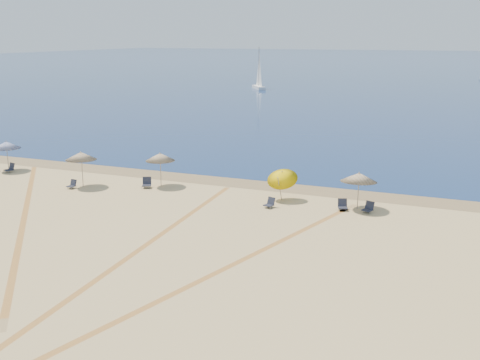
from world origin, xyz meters
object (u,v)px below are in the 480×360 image
object	(u,v)px
umbrella_0	(6,145)
sailboat_2	(259,76)
chair_3	(147,183)
umbrella_4	(359,177)
umbrella_1	(81,156)
chair_2	(72,184)
chair_6	(368,208)
chair_1	(10,168)
umbrella_3	(282,176)
chair_4	(270,203)
chair_5	(343,205)
umbrella_2	(160,157)

from	to	relation	value
umbrella_0	sailboat_2	xyz separation A→B (m)	(-4.64, 74.61, 0.45)
chair_3	umbrella_4	bearing A→B (deg)	-22.96
umbrella_1	chair_2	world-z (taller)	umbrella_1
umbrella_0	sailboat_2	distance (m)	74.75
umbrella_0	umbrella_1	distance (m)	8.86
chair_6	umbrella_4	bearing A→B (deg)	167.13
chair_1	umbrella_3	bearing A→B (deg)	16.05
umbrella_0	chair_4	xyz separation A→B (m)	(22.88, -1.88, -1.81)
umbrella_0	chair_3	world-z (taller)	umbrella_0
chair_4	sailboat_2	size ratio (longest dim) A/B	0.09
umbrella_1	umbrella_4	size ratio (longest dim) A/B	1.09
chair_1	chair_6	size ratio (longest dim) A/B	1.01
umbrella_4	chair_4	distance (m)	5.80
sailboat_2	chair_4	bearing A→B (deg)	-103.96
umbrella_0	chair_4	world-z (taller)	umbrella_0
chair_6	chair_3	bearing A→B (deg)	-159.32
umbrella_4	chair_5	distance (m)	2.01
chair_1	chair_6	world-z (taller)	chair_1
umbrella_4	chair_1	world-z (taller)	umbrella_4
umbrella_0	sailboat_2	bearing A→B (deg)	93.56
chair_6	sailboat_2	distance (m)	82.45
umbrella_1	chair_4	bearing A→B (deg)	0.16
umbrella_0	umbrella_3	world-z (taller)	umbrella_0
chair_1	chair_3	size ratio (longest dim) A/B	0.92
chair_3	chair_6	world-z (taller)	chair_3
umbrella_0	umbrella_2	xyz separation A→B (m)	(13.87, 0.24, 0.06)
umbrella_1	umbrella_3	xyz separation A→B (m)	(14.47, 1.80, -0.59)
umbrella_4	chair_6	distance (m)	1.98
umbrella_2	chair_4	distance (m)	9.45
chair_3	umbrella_2	bearing A→B (deg)	20.37
umbrella_2	chair_5	xyz separation A→B (m)	(13.43, -0.95, -1.85)
umbrella_0	chair_6	bearing A→B (deg)	-1.34
umbrella_4	chair_6	size ratio (longest dim) A/B	2.89
chair_6	sailboat_2	xyz separation A→B (m)	(-33.54, 75.28, 2.24)
chair_1	chair_4	world-z (taller)	chair_1
chair_1	umbrella_0	bearing A→B (deg)	160.05
umbrella_1	chair_1	distance (m)	8.50
umbrella_4	chair_3	xyz separation A→B (m)	(-15.01, -0.34, -1.72)
umbrella_3	chair_6	xyz separation A→B (m)	(5.78, -0.56, -1.36)
umbrella_3	chair_2	world-z (taller)	umbrella_3
umbrella_3	chair_6	bearing A→B (deg)	-5.52
chair_3	sailboat_2	bearing A→B (deg)	79.04
chair_3	chair_5	xyz separation A→B (m)	(14.18, -0.21, -0.02)
chair_1	umbrella_4	bearing A→B (deg)	15.85
chair_2	chair_5	world-z (taller)	chair_5
umbrella_0	umbrella_1	size ratio (longest dim) A/B	0.94
chair_5	chair_6	size ratio (longest dim) A/B	0.98
umbrella_2	umbrella_4	xyz separation A→B (m)	(14.26, -0.40, -0.10)
chair_4	chair_6	distance (m)	6.13
umbrella_0	chair_5	bearing A→B (deg)	-1.49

